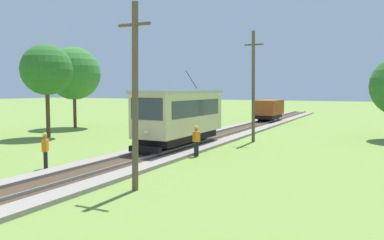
{
  "coord_description": "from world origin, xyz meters",
  "views": [
    {
      "loc": [
        11.7,
        -3.45,
        3.85
      ],
      "look_at": [
        -0.0,
        19.87,
        1.73
      ],
      "focal_mm": 35.13,
      "sensor_mm": 36.0,
      "label": 1
    }
  ],
  "objects_px": {
    "track_worker": "(45,149)",
    "tree_right_near": "(47,70)",
    "utility_pole_mid": "(253,86)",
    "second_worker": "(196,139)",
    "utility_pole_near_tram": "(135,95)",
    "red_tram": "(180,115)",
    "freight_car": "(269,109)",
    "tree_left_far": "(74,73)"
  },
  "relations": [
    {
      "from": "freight_car",
      "to": "utility_pole_near_tram",
      "type": "height_order",
      "value": "utility_pole_near_tram"
    },
    {
      "from": "utility_pole_mid",
      "to": "track_worker",
      "type": "xyz_separation_m",
      "value": [
        -6.16,
        -13.57,
        -3.14
      ]
    },
    {
      "from": "utility_pole_near_tram",
      "to": "tree_right_near",
      "type": "relative_size",
      "value": 0.95
    },
    {
      "from": "track_worker",
      "to": "tree_right_near",
      "type": "xyz_separation_m",
      "value": [
        -9.53,
        8.9,
        4.44
      ]
    },
    {
      "from": "red_tram",
      "to": "utility_pole_near_tram",
      "type": "relative_size",
      "value": 1.2
    },
    {
      "from": "red_tram",
      "to": "utility_pole_near_tram",
      "type": "height_order",
      "value": "utility_pole_near_tram"
    },
    {
      "from": "utility_pole_near_tram",
      "to": "second_worker",
      "type": "bearing_deg",
      "value": 98.3
    },
    {
      "from": "utility_pole_mid",
      "to": "second_worker",
      "type": "bearing_deg",
      "value": -98.69
    },
    {
      "from": "utility_pole_near_tram",
      "to": "track_worker",
      "type": "bearing_deg",
      "value": 169.1
    },
    {
      "from": "utility_pole_near_tram",
      "to": "second_worker",
      "type": "height_order",
      "value": "utility_pole_near_tram"
    },
    {
      "from": "tree_right_near",
      "to": "utility_pole_near_tram",
      "type": "bearing_deg",
      "value": -32.74
    },
    {
      "from": "freight_car",
      "to": "tree_left_far",
      "type": "bearing_deg",
      "value": -136.24
    },
    {
      "from": "track_worker",
      "to": "tree_right_near",
      "type": "relative_size",
      "value": 0.24
    },
    {
      "from": "tree_right_near",
      "to": "tree_left_far",
      "type": "xyz_separation_m",
      "value": [
        -3.47,
        6.58,
        0.04
      ]
    },
    {
      "from": "tree_right_near",
      "to": "second_worker",
      "type": "bearing_deg",
      "value": -9.87
    },
    {
      "from": "utility_pole_near_tram",
      "to": "red_tram",
      "type": "bearing_deg",
      "value": 108.98
    },
    {
      "from": "track_worker",
      "to": "red_tram",
      "type": "bearing_deg",
      "value": -140.0
    },
    {
      "from": "tree_right_near",
      "to": "track_worker",
      "type": "bearing_deg",
      "value": -43.04
    },
    {
      "from": "utility_pole_near_tram",
      "to": "tree_left_far",
      "type": "relative_size",
      "value": 0.88
    },
    {
      "from": "red_tram",
      "to": "freight_car",
      "type": "xyz_separation_m",
      "value": [
        -0.0,
        21.87,
        -0.64
      ]
    },
    {
      "from": "red_tram",
      "to": "track_worker",
      "type": "relative_size",
      "value": 4.79
    },
    {
      "from": "red_tram",
      "to": "second_worker",
      "type": "distance_m",
      "value": 3.5
    },
    {
      "from": "red_tram",
      "to": "tree_right_near",
      "type": "bearing_deg",
      "value": 179.08
    },
    {
      "from": "track_worker",
      "to": "tree_left_far",
      "type": "relative_size",
      "value": 0.22
    },
    {
      "from": "utility_pole_mid",
      "to": "track_worker",
      "type": "relative_size",
      "value": 4.51
    },
    {
      "from": "utility_pole_near_tram",
      "to": "track_worker",
      "type": "distance_m",
      "value": 6.82
    },
    {
      "from": "red_tram",
      "to": "tree_left_far",
      "type": "distance_m",
      "value": 17.46
    },
    {
      "from": "freight_car",
      "to": "track_worker",
      "type": "distance_m",
      "value": 30.7
    },
    {
      "from": "freight_car",
      "to": "tree_left_far",
      "type": "distance_m",
      "value": 22.16
    },
    {
      "from": "utility_pole_near_tram",
      "to": "second_worker",
      "type": "distance_m",
      "value": 8.09
    },
    {
      "from": "second_worker",
      "to": "red_tram",
      "type": "bearing_deg",
      "value": 157.79
    },
    {
      "from": "track_worker",
      "to": "second_worker",
      "type": "bearing_deg",
      "value": -160.91
    },
    {
      "from": "freight_car",
      "to": "track_worker",
      "type": "bearing_deg",
      "value": -95.15
    },
    {
      "from": "second_worker",
      "to": "tree_left_far",
      "type": "distance_m",
      "value": 20.72
    },
    {
      "from": "utility_pole_near_tram",
      "to": "tree_left_far",
      "type": "bearing_deg",
      "value": 138.98
    },
    {
      "from": "red_tram",
      "to": "utility_pole_mid",
      "type": "height_order",
      "value": "utility_pole_mid"
    },
    {
      "from": "freight_car",
      "to": "utility_pole_near_tram",
      "type": "distance_m",
      "value": 32.01
    },
    {
      "from": "freight_car",
      "to": "tree_right_near",
      "type": "height_order",
      "value": "tree_right_near"
    },
    {
      "from": "track_worker",
      "to": "tree_left_far",
      "type": "distance_m",
      "value": 20.71
    },
    {
      "from": "red_tram",
      "to": "utility_pole_mid",
      "type": "bearing_deg",
      "value": 55.01
    },
    {
      "from": "track_worker",
      "to": "second_worker",
      "type": "height_order",
      "value": "same"
    },
    {
      "from": "utility_pole_mid",
      "to": "tree_right_near",
      "type": "height_order",
      "value": "utility_pole_mid"
    }
  ]
}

